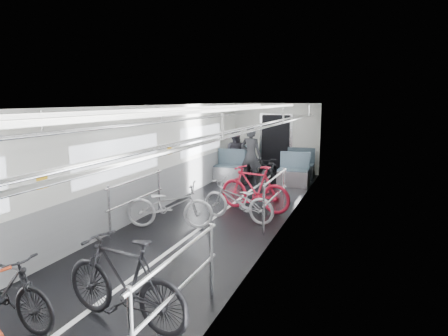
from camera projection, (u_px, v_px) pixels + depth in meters
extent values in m
cube|color=black|center=(190.00, 235.00, 7.50)|extent=(3.00, 14.00, 0.01)
cube|color=white|center=(188.00, 107.00, 7.09)|extent=(3.00, 14.00, 0.02)
cube|color=silver|center=(120.00, 168.00, 7.81)|extent=(0.02, 14.00, 2.40)
cube|color=silver|center=(269.00, 178.00, 6.78)|extent=(0.02, 14.00, 2.40)
cube|color=silver|center=(276.00, 138.00, 13.77)|extent=(3.00, 0.02, 2.40)
cube|color=white|center=(190.00, 235.00, 7.50)|extent=(0.08, 13.80, 0.01)
cube|color=gray|center=(123.00, 205.00, 7.93)|extent=(0.01, 13.90, 0.90)
cube|color=gray|center=(267.00, 221.00, 6.92)|extent=(0.01, 13.90, 0.90)
cube|color=white|center=(121.00, 158.00, 7.77)|extent=(0.01, 10.80, 0.75)
cube|color=white|center=(268.00, 167.00, 6.76)|extent=(0.01, 10.80, 0.75)
cube|color=white|center=(161.00, 110.00, 7.29)|extent=(0.14, 13.40, 0.05)
cube|color=white|center=(217.00, 110.00, 6.92)|extent=(0.14, 13.40, 0.05)
cube|color=black|center=(275.00, 144.00, 13.75)|extent=(0.95, 0.10, 2.00)
imported|color=black|center=(3.00, 289.00, 4.42)|extent=(1.52, 0.52, 0.90)
imported|color=#ADACB1|center=(170.00, 205.00, 7.90)|extent=(1.84, 1.06, 0.91)
imported|color=black|center=(124.00, 281.00, 4.46)|extent=(1.80, 0.75, 1.05)
imported|color=#B2B1B6|center=(238.00, 201.00, 8.35)|extent=(1.74, 0.88, 0.87)
imported|color=red|center=(254.00, 188.00, 9.07)|extent=(1.84, 0.88, 1.06)
imported|color=black|center=(270.00, 171.00, 11.75)|extent=(0.61, 1.69, 0.89)
imported|color=black|center=(251.00, 156.00, 11.87)|extent=(0.67, 0.48, 1.74)
imported|color=#27252C|center=(235.00, 154.00, 12.79)|extent=(0.77, 0.61, 1.57)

